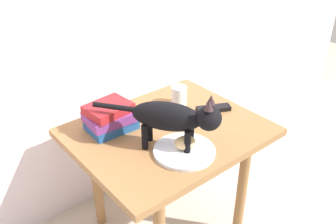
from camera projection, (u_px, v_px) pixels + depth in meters
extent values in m
cube|color=olive|center=(168.00, 132.00, 1.51)|extent=(0.75, 0.61, 0.03)
cylinder|color=olive|center=(242.00, 189.00, 1.62)|extent=(0.04, 0.04, 0.52)
cylinder|color=olive|center=(97.00, 180.00, 1.68)|extent=(0.04, 0.04, 0.52)
cylinder|color=olive|center=(174.00, 143.00, 1.93)|extent=(0.04, 0.04, 0.52)
cylinder|color=silver|center=(184.00, 151.00, 1.36)|extent=(0.23, 0.23, 0.01)
ellipsoid|color=#E0BC7A|center=(185.00, 143.00, 1.35)|extent=(0.10, 0.09, 0.05)
cylinder|color=black|center=(191.00, 134.00, 1.38)|extent=(0.02, 0.02, 0.10)
cylinder|color=black|center=(187.00, 144.00, 1.33)|extent=(0.02, 0.02, 0.10)
cylinder|color=black|center=(150.00, 129.00, 1.42)|extent=(0.02, 0.02, 0.10)
cylinder|color=black|center=(145.00, 137.00, 1.37)|extent=(0.02, 0.02, 0.10)
ellipsoid|color=black|center=(167.00, 116.00, 1.33)|extent=(0.23, 0.26, 0.11)
sphere|color=black|center=(209.00, 118.00, 1.29)|extent=(0.09, 0.09, 0.09)
cone|color=#332224|center=(211.00, 100.00, 1.28)|extent=(0.03, 0.03, 0.03)
cone|color=#332224|center=(209.00, 106.00, 1.24)|extent=(0.03, 0.03, 0.03)
cylinder|color=black|center=(114.00, 107.00, 1.37)|extent=(0.11, 0.14, 0.02)
cube|color=#1E4C8C|center=(111.00, 125.00, 1.50)|extent=(0.19, 0.14, 0.04)
cube|color=#72337A|center=(109.00, 117.00, 1.47)|extent=(0.18, 0.15, 0.04)
cube|color=maroon|center=(108.00, 109.00, 1.46)|extent=(0.18, 0.15, 0.03)
cylinder|color=silver|center=(179.00, 96.00, 1.66)|extent=(0.07, 0.07, 0.08)
cylinder|color=silver|center=(179.00, 100.00, 1.67)|extent=(0.06, 0.06, 0.04)
cube|color=black|center=(213.00, 109.00, 1.63)|extent=(0.15, 0.10, 0.02)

